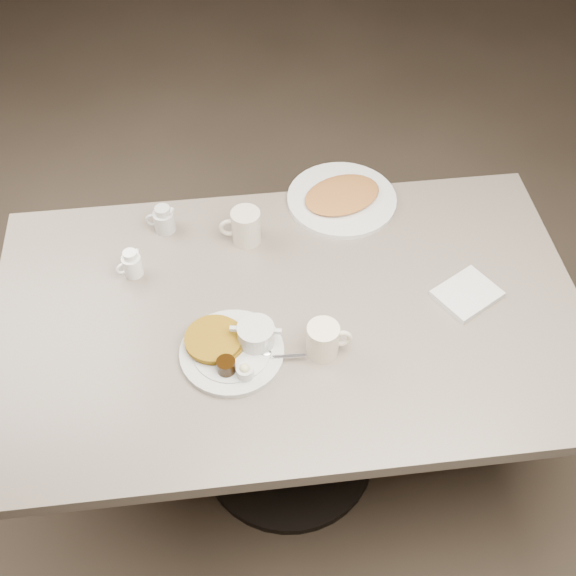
{
  "coord_description": "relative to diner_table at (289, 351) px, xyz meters",
  "views": [
    {
      "loc": [
        -0.14,
        -1.12,
        2.16
      ],
      "look_at": [
        0.0,
        0.02,
        0.82
      ],
      "focal_mm": 44.65,
      "sensor_mm": 36.0,
      "label": 1
    }
  ],
  "objects": [
    {
      "name": "coffee_mug_far",
      "position": [
        -0.09,
        0.27,
        0.22
      ],
      "size": [
        0.12,
        0.08,
        0.1
      ],
      "color": "beige",
      "rests_on": "diner_table"
    },
    {
      "name": "diner_table",
      "position": [
        0.0,
        0.0,
        0.0
      ],
      "size": [
        1.5,
        0.9,
        0.75
      ],
      "color": "slate",
      "rests_on": "ground"
    },
    {
      "name": "coffee_mug_near",
      "position": [
        0.07,
        -0.13,
        0.22
      ],
      "size": [
        0.11,
        0.08,
        0.09
      ],
      "color": "#EEE1C6",
      "rests_on": "diner_table"
    },
    {
      "name": "napkin",
      "position": [
        0.46,
        -0.0,
        0.18
      ],
      "size": [
        0.19,
        0.18,
        0.02
      ],
      "color": "silver",
      "rests_on": "diner_table"
    },
    {
      "name": "room",
      "position": [
        0.0,
        0.0,
        0.82
      ],
      "size": [
        7.04,
        8.04,
        2.84
      ],
      "color": "#4C3F33",
      "rests_on": "ground"
    },
    {
      "name": "creamer_right",
      "position": [
        -0.31,
        0.34,
        0.21
      ],
      "size": [
        0.09,
        0.08,
        0.08
      ],
      "color": "#B9B8B4",
      "rests_on": "diner_table"
    },
    {
      "name": "hash_plate",
      "position": [
        0.2,
        0.39,
        0.18
      ],
      "size": [
        0.41,
        0.41,
        0.04
      ],
      "color": "silver",
      "rests_on": "diner_table"
    },
    {
      "name": "creamer_left",
      "position": [
        -0.39,
        0.18,
        0.21
      ],
      "size": [
        0.07,
        0.05,
        0.08
      ],
      "color": "white",
      "rests_on": "diner_table"
    },
    {
      "name": "main_plate",
      "position": [
        -0.15,
        -0.11,
        0.19
      ],
      "size": [
        0.32,
        0.3,
        0.07
      ],
      "color": "#BCBCB8",
      "rests_on": "diner_table"
    }
  ]
}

